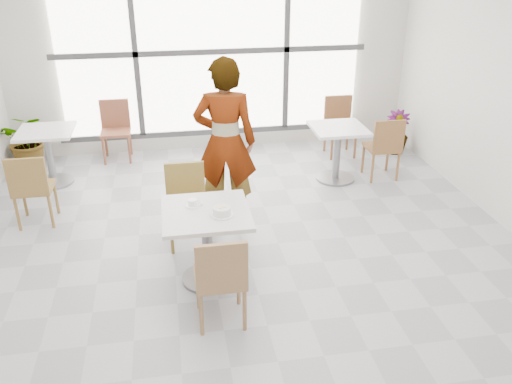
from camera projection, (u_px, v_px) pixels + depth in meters
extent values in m
plane|color=#9E9EA5|center=(251.00, 269.00, 5.34)|extent=(7.00, 7.00, 0.00)
plane|color=silver|center=(212.00, 51.00, 7.79)|extent=(6.00, 0.00, 6.00)
cube|color=white|center=(212.00, 51.00, 7.74)|extent=(4.40, 0.04, 2.40)
cube|color=#3F3F42|center=(213.00, 52.00, 7.72)|extent=(4.60, 0.05, 0.08)
cube|color=#3F3F42|center=(135.00, 54.00, 7.55)|extent=(0.08, 0.05, 2.40)
cube|color=#3F3F42|center=(287.00, 49.00, 7.88)|extent=(0.08, 0.05, 2.40)
cube|color=#3F3F42|center=(215.00, 132.00, 8.24)|extent=(4.60, 0.05, 0.08)
cube|color=silver|center=(206.00, 213.00, 4.86)|extent=(0.80, 0.80, 0.04)
cylinder|color=slate|center=(208.00, 248.00, 5.03)|extent=(0.10, 0.10, 0.71)
cylinder|color=slate|center=(209.00, 278.00, 5.17)|extent=(0.52, 0.52, 0.03)
cube|color=#987049|center=(220.00, 277.00, 4.46)|extent=(0.42, 0.42, 0.04)
cube|color=#987049|center=(222.00, 267.00, 4.19)|extent=(0.42, 0.04, 0.42)
cylinder|color=#987049|center=(239.00, 285.00, 4.75)|extent=(0.04, 0.04, 0.41)
cylinder|color=#987049|center=(245.00, 310.00, 4.43)|extent=(0.04, 0.04, 0.41)
cylinder|color=#987049|center=(198.00, 289.00, 4.69)|extent=(0.04, 0.04, 0.41)
cylinder|color=#987049|center=(201.00, 315.00, 4.37)|extent=(0.04, 0.04, 0.41)
cube|color=olive|center=(187.00, 208.00, 5.60)|extent=(0.42, 0.42, 0.04)
cube|color=olive|center=(185.00, 181.00, 5.67)|extent=(0.42, 0.04, 0.42)
cylinder|color=olive|center=(172.00, 236.00, 5.51)|extent=(0.04, 0.04, 0.41)
cylinder|color=olive|center=(171.00, 220.00, 5.83)|extent=(0.04, 0.04, 0.41)
cylinder|color=olive|center=(206.00, 233.00, 5.57)|extent=(0.04, 0.04, 0.41)
cylinder|color=olive|center=(204.00, 217.00, 5.89)|extent=(0.04, 0.04, 0.41)
cylinder|color=white|center=(222.00, 215.00, 4.77)|extent=(0.21, 0.21, 0.01)
cylinder|color=white|center=(222.00, 211.00, 4.76)|extent=(0.16, 0.16, 0.07)
torus|color=white|center=(222.00, 208.00, 4.74)|extent=(0.16, 0.16, 0.01)
cylinder|color=beige|center=(222.00, 211.00, 4.76)|extent=(0.14, 0.14, 0.05)
cylinder|color=beige|center=(222.00, 207.00, 4.74)|extent=(0.03, 0.03, 0.01)
cylinder|color=#F4ED9D|center=(224.00, 207.00, 4.75)|extent=(0.03, 0.03, 0.02)
cylinder|color=#F3E29D|center=(221.00, 208.00, 4.73)|extent=(0.03, 0.03, 0.02)
cylinder|color=#F4E39E|center=(226.00, 207.00, 4.75)|extent=(0.03, 0.03, 0.02)
cylinder|color=beige|center=(222.00, 208.00, 4.74)|extent=(0.03, 0.03, 0.01)
cylinder|color=#F4E89D|center=(222.00, 207.00, 4.74)|extent=(0.03, 0.03, 0.01)
cylinder|color=beige|center=(222.00, 208.00, 4.74)|extent=(0.03, 0.03, 0.01)
cylinder|color=beige|center=(222.00, 208.00, 4.74)|extent=(0.03, 0.03, 0.02)
cylinder|color=#F3EB9D|center=(218.00, 207.00, 4.74)|extent=(0.03, 0.03, 0.01)
cylinder|color=beige|center=(221.00, 207.00, 4.75)|extent=(0.03, 0.03, 0.01)
cylinder|color=#F4E19D|center=(223.00, 207.00, 4.75)|extent=(0.03, 0.03, 0.02)
cylinder|color=beige|center=(222.00, 208.00, 4.74)|extent=(0.03, 0.03, 0.01)
cylinder|color=#F1E99B|center=(222.00, 208.00, 4.75)|extent=(0.03, 0.03, 0.02)
cylinder|color=beige|center=(223.00, 207.00, 4.75)|extent=(0.03, 0.03, 0.02)
cylinder|color=white|center=(193.00, 206.00, 4.94)|extent=(0.13, 0.13, 0.01)
cylinder|color=white|center=(192.00, 202.00, 4.93)|extent=(0.08, 0.08, 0.06)
torus|color=white|center=(197.00, 202.00, 4.93)|extent=(0.05, 0.01, 0.05)
cylinder|color=black|center=(192.00, 200.00, 4.92)|extent=(0.07, 0.07, 0.00)
cube|color=silver|center=(198.00, 206.00, 4.93)|extent=(0.09, 0.05, 0.00)
sphere|color=silver|center=(202.00, 204.00, 4.95)|extent=(0.02, 0.02, 0.02)
imported|color=black|center=(225.00, 142.00, 5.89)|extent=(0.76, 0.56, 1.90)
cube|color=white|center=(45.00, 132.00, 6.89)|extent=(0.70, 0.70, 0.04)
cylinder|color=gray|center=(50.00, 158.00, 7.05)|extent=(0.10, 0.10, 0.71)
cylinder|color=gray|center=(54.00, 182.00, 7.20)|extent=(0.52, 0.52, 0.03)
cube|color=white|center=(338.00, 129.00, 7.00)|extent=(0.70, 0.70, 0.04)
cylinder|color=gray|center=(337.00, 155.00, 7.16)|extent=(0.10, 0.10, 0.71)
cylinder|color=gray|center=(335.00, 178.00, 7.31)|extent=(0.52, 0.52, 0.03)
cube|color=olive|center=(34.00, 188.00, 6.04)|extent=(0.42, 0.42, 0.04)
cube|color=olive|center=(27.00, 176.00, 5.77)|extent=(0.42, 0.04, 0.42)
cylinder|color=olive|center=(56.00, 198.00, 6.33)|extent=(0.04, 0.04, 0.41)
cylinder|color=olive|center=(51.00, 212.00, 6.01)|extent=(0.04, 0.04, 0.41)
cylinder|color=olive|center=(24.00, 200.00, 6.27)|extent=(0.04, 0.04, 0.41)
cylinder|color=olive|center=(17.00, 214.00, 5.95)|extent=(0.04, 0.04, 0.41)
cube|color=brown|center=(116.00, 132.00, 7.77)|extent=(0.42, 0.42, 0.04)
cube|color=brown|center=(115.00, 113.00, 7.84)|extent=(0.42, 0.04, 0.42)
cylinder|color=brown|center=(104.00, 152.00, 7.68)|extent=(0.04, 0.04, 0.41)
cylinder|color=brown|center=(106.00, 143.00, 8.00)|extent=(0.04, 0.04, 0.41)
cylinder|color=brown|center=(129.00, 150.00, 7.73)|extent=(0.04, 0.04, 0.41)
cylinder|color=brown|center=(130.00, 142.00, 8.05)|extent=(0.04, 0.04, 0.41)
cube|color=#8E5F34|center=(382.00, 147.00, 7.21)|extent=(0.42, 0.42, 0.04)
cube|color=#8E5F34|center=(389.00, 136.00, 6.94)|extent=(0.42, 0.04, 0.42)
cylinder|color=#8E5F34|center=(387.00, 157.00, 7.49)|extent=(0.04, 0.04, 0.41)
cylinder|color=#8E5F34|center=(398.00, 167.00, 7.17)|extent=(0.04, 0.04, 0.41)
cylinder|color=#8E5F34|center=(363.00, 159.00, 7.44)|extent=(0.04, 0.04, 0.41)
cylinder|color=#8E5F34|center=(372.00, 169.00, 7.12)|extent=(0.04, 0.04, 0.41)
cube|color=brown|center=(341.00, 128.00, 7.95)|extent=(0.42, 0.42, 0.04)
cube|color=brown|center=(338.00, 109.00, 8.02)|extent=(0.42, 0.04, 0.42)
cylinder|color=brown|center=(332.00, 147.00, 7.86)|extent=(0.04, 0.04, 0.41)
cylinder|color=brown|center=(325.00, 139.00, 8.18)|extent=(0.04, 0.04, 0.41)
cylinder|color=brown|center=(355.00, 145.00, 7.92)|extent=(0.04, 0.04, 0.41)
cylinder|color=brown|center=(347.00, 137.00, 8.24)|extent=(0.04, 0.04, 0.41)
imported|color=#4E7F3A|center=(29.00, 140.00, 7.57)|extent=(0.81, 0.73, 0.80)
imported|color=#4B7539|center=(396.00, 132.00, 8.09)|extent=(0.48, 0.48, 0.65)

